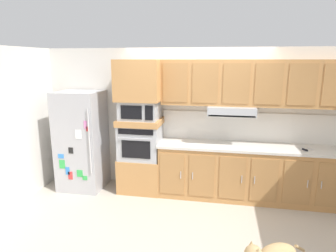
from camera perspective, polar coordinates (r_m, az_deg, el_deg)
The scene contains 14 objects.
ground_plane at distance 4.64m, azimuth 3.89°, elevation -16.86°, with size 9.60×9.60×0.00m, color #B2A899.
back_kitchen_wall at distance 5.25m, azimuth 5.54°, elevation 1.23°, with size 6.20×0.12×2.50m, color silver.
side_panel_left at distance 5.27m, azimuth -27.72°, elevation -0.15°, with size 0.12×7.10×2.50m, color silver.
refrigerator at distance 5.49m, azimuth -16.46°, elevation -2.71°, with size 0.76×0.73×1.76m.
oven_base_cabinet at distance 5.35m, azimuth -5.21°, elevation -9.19°, with size 0.74×0.62×0.60m, color #B77F47.
built_in_oven at distance 5.15m, azimuth -5.35°, elevation -2.99°, with size 0.70×0.62×0.60m.
appliance_mid_shelf at distance 5.07m, azimuth -5.42°, elevation 0.83°, with size 0.74×0.62×0.10m, color #B77F47.
microwave at distance 5.03m, azimuth -5.48°, elevation 3.16°, with size 0.64×0.54×0.32m.
appliance_upper_cabinet at distance 4.97m, azimuth -5.59°, elevation 8.86°, with size 0.74×0.62×0.68m, color #B77F47.
lower_cabinet_run at distance 5.13m, azimuth 15.06°, elevation -8.89°, with size 2.91×0.63×0.88m.
countertop_slab at distance 4.98m, azimuth 15.36°, elevation -3.94°, with size 2.95×0.64×0.04m, color beige.
backsplash_panel at distance 5.20m, azimuth 15.29°, elevation -0.19°, with size 2.95×0.02×0.50m, color silver.
upper_cabinet_with_hood at distance 4.92m, azimuth 15.71°, elevation 7.72°, with size 2.91×0.48×0.88m.
screwdriver at distance 5.03m, azimuth 25.20°, elevation -4.18°, with size 0.17×0.16×0.03m.
Camera 1 is at (0.45, -4.02, 2.29)m, focal length 31.30 mm.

